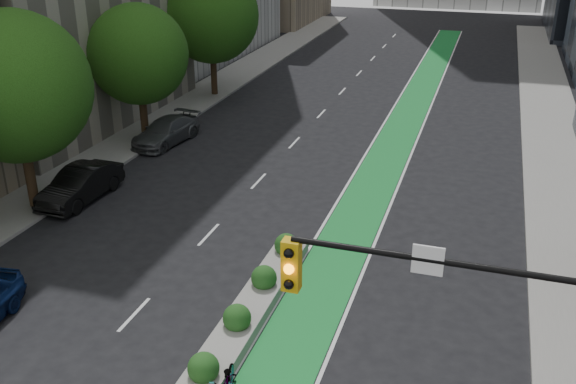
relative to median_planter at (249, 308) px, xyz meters
The scene contains 10 objects.
sidewalk_left 22.18m from the median_planter, 125.89° to the left, with size 3.60×90.00×0.15m, color gray.
sidewalk_right 20.86m from the median_planter, 59.45° to the left, with size 3.60×90.00×0.15m, color gray.
bike_lane_paint 23.04m from the median_planter, 85.52° to the left, with size 2.20×70.00×0.01m, color #188534.
tree_mid 14.16m from the median_planter, 157.87° to the left, with size 6.40×6.40×8.78m.
tree_midfar 19.84m from the median_planter, 129.19° to the left, with size 5.60×5.60×7.76m.
tree_far 28.29m from the median_planter, 116.05° to the left, with size 6.60×6.60×9.00m.
signal_right 10.89m from the median_planter, 41.32° to the right, with size 5.82×0.51×7.20m.
median_planter is the anchor object (origin of this frame).
parked_car_left_mid 12.45m from the median_planter, 149.27° to the left, with size 1.65×4.74×1.56m, color black.
parked_car_left_far 18.16m from the median_planter, 126.11° to the left, with size 2.00×4.91×1.42m, color #505355.
Camera 1 is at (7.81, -9.43, 12.34)m, focal length 40.00 mm.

